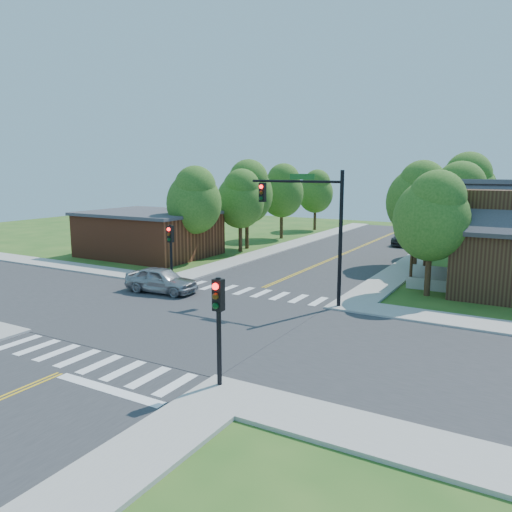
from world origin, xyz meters
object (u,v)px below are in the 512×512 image
Objects in this scene: signal_pole_se at (218,312)px; car_dgrey at (406,237)px; car_silver at (161,280)px; signal_pole_nw at (171,243)px; signal_mast_ne at (311,215)px.

signal_pole_se reaches higher than car_dgrey.
signal_pole_se is 13.86m from car_silver.
car_dgrey is (8.92, 24.28, -1.92)m from signal_pole_nw.
signal_pole_se is 1.00× the size of signal_pole_nw.
signal_pole_se is 35.60m from car_dgrey.
car_dgrey is at bearing 93.68° from signal_pole_se.
signal_mast_ne is 1.89× the size of signal_pole_nw.
car_silver is at bearing -110.96° from car_dgrey.
car_dgrey is (-2.28, 35.48, -1.92)m from signal_pole_se.
signal_mast_ne reaches higher than car_silver.
signal_pole_nw is at bearing -179.93° from signal_mast_ne.
signal_pole_nw is 2.97m from car_silver.
car_silver is at bearing 138.36° from signal_pole_se.
signal_mast_ne is 1.57× the size of car_silver.
signal_mast_ne is at bearing -80.43° from car_silver.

